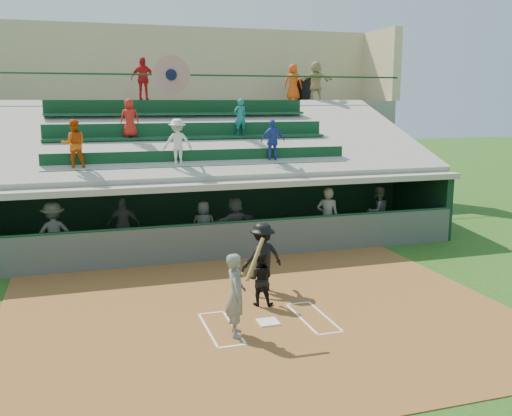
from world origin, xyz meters
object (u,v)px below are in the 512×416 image
object	(u,v)px
batter_at_plate	(236,294)
trash_bin	(304,89)
home_plate	(268,322)
catcher	(260,279)

from	to	relation	value
batter_at_plate	trash_bin	size ratio (longest dim) A/B	1.95
home_plate	batter_at_plate	distance (m)	1.23
home_plate	catcher	bearing A→B (deg)	80.97
batter_at_plate	trash_bin	distance (m)	15.93
batter_at_plate	catcher	xyz separation A→B (m)	(0.98, 1.48, -0.23)
catcher	trash_bin	world-z (taller)	trash_bin
batter_at_plate	catcher	distance (m)	1.79
trash_bin	catcher	bearing A→B (deg)	-115.88
home_plate	catcher	world-z (taller)	catcher
home_plate	batter_at_plate	world-z (taller)	batter_at_plate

